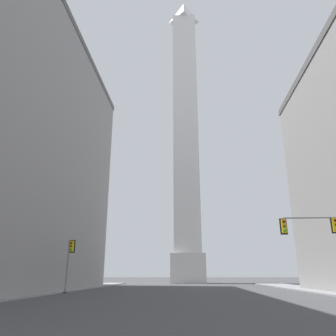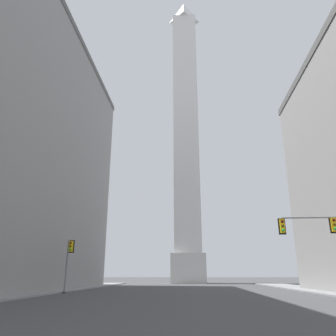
% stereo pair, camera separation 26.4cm
% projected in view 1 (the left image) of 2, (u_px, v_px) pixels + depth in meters
% --- Properties ---
extents(obelisk, '(7.25, 7.25, 73.13)m').
position_uv_depth(obelisk, '(186.00, 129.00, 78.97)').
color(obelisk, silver).
rests_on(obelisk, ground_plane).
extents(traffic_light_mid_left, '(0.80, 0.52, 5.35)m').
position_uv_depth(traffic_light_mid_left, '(70.00, 257.00, 34.26)').
color(traffic_light_mid_left, slate).
rests_on(traffic_light_mid_left, ground_plane).
extents(traffic_light_mid_right, '(4.84, 0.51, 6.33)m').
position_uv_depth(traffic_light_mid_right, '(321.00, 235.00, 26.17)').
color(traffic_light_mid_right, slate).
rests_on(traffic_light_mid_right, ground_plane).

